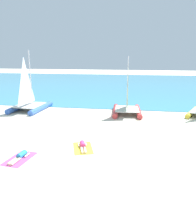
{
  "coord_description": "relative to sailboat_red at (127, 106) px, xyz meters",
  "views": [
    {
      "loc": [
        2.6,
        -11.43,
        5.43
      ],
      "look_at": [
        0.0,
        4.73,
        1.2
      ],
      "focal_mm": 35.9,
      "sensor_mm": 36.0,
      "label": 1
    }
  ],
  "objects": [
    {
      "name": "sunbather_right",
      "position": [
        -2.32,
        -8.32,
        -0.66
      ],
      "size": [
        0.84,
        1.54,
        0.3
      ],
      "rotation": [
        0.0,
        0.0,
        0.31
      ],
      "color": "#D83372",
      "rests_on": "towel_right"
    },
    {
      "name": "sunbather_left",
      "position": [
        -5.32,
        -10.22,
        -0.66
      ],
      "size": [
        0.6,
        1.57,
        0.3
      ],
      "rotation": [
        0.0,
        0.0,
        -0.12
      ],
      "color": "#268CCC",
      "rests_on": "towel_left"
    },
    {
      "name": "towel_right",
      "position": [
        -2.3,
        -8.39,
        -0.79
      ],
      "size": [
        1.62,
        2.14,
        0.01
      ],
      "primitive_type": "cube",
      "rotation": [
        0.0,
        0.0,
        0.31
      ],
      "color": "yellow",
      "rests_on": "ground"
    },
    {
      "name": "sailboat_red",
      "position": [
        0.0,
        0.0,
        0.0
      ],
      "size": [
        2.84,
        4.22,
        5.32
      ],
      "rotation": [
        0.0,
        0.0,
        0.06
      ],
      "color": "#CC3838",
      "rests_on": "ground"
    },
    {
      "name": "towel_left",
      "position": [
        -5.33,
        -10.29,
        -0.79
      ],
      "size": [
        1.33,
        2.02,
        0.01
      ],
      "primitive_type": "cube",
      "rotation": [
        0.0,
        0.0,
        -0.12
      ],
      "color": "#D84C99",
      "rests_on": "ground"
    },
    {
      "name": "ocean_water",
      "position": [
        -2.04,
        21.47,
        -0.77
      ],
      "size": [
        120.0,
        40.0,
        0.05
      ],
      "primitive_type": "cube",
      "color": "teal",
      "rests_on": "ground"
    },
    {
      "name": "ground_plane",
      "position": [
        -2.04,
        0.96,
        -0.79
      ],
      "size": [
        120.0,
        120.0,
        0.0
      ],
      "primitive_type": "plane",
      "color": "beige"
    },
    {
      "name": "sailboat_blue",
      "position": [
        -9.64,
        -0.05,
        0.08
      ],
      "size": [
        3.1,
        4.63,
        5.84
      ],
      "rotation": [
        0.0,
        0.0,
        -0.06
      ],
      "color": "blue",
      "rests_on": "ground"
    }
  ]
}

